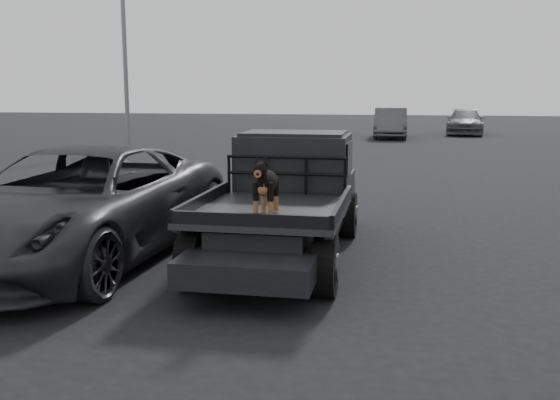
% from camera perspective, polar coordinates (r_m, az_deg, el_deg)
% --- Properties ---
extents(ground, '(120.00, 120.00, 0.00)m').
position_cam_1_polar(ground, '(7.37, -2.13, -9.38)').
color(ground, black).
rests_on(ground, ground).
extents(flatbed_ute, '(2.00, 5.40, 0.92)m').
position_cam_1_polar(flatbed_ute, '(9.22, 0.32, -2.46)').
color(flatbed_ute, black).
rests_on(flatbed_ute, ground).
extents(ute_cab, '(1.72, 1.30, 0.88)m').
position_cam_1_polar(ute_cab, '(10.00, 1.33, 3.74)').
color(ute_cab, black).
rests_on(ute_cab, flatbed_ute).
extents(headache_rack, '(1.80, 0.08, 0.55)m').
position_cam_1_polar(headache_rack, '(9.28, 0.56, 2.24)').
color(headache_rack, black).
rests_on(headache_rack, flatbed_ute).
extents(dog, '(0.32, 0.60, 0.74)m').
position_cam_1_polar(dog, '(7.56, -1.27, 1.21)').
color(dog, black).
rests_on(dog, flatbed_ute).
extents(parked_suv, '(2.96, 5.99, 1.63)m').
position_cam_1_polar(parked_suv, '(9.51, -17.89, -0.36)').
color(parked_suv, '#29292E').
rests_on(parked_suv, ground).
extents(distant_car_a, '(1.73, 4.80, 1.57)m').
position_cam_1_polar(distant_car_a, '(33.69, 10.07, 6.95)').
color(distant_car_a, '#47464A').
rests_on(distant_car_a, ground).
extents(distant_car_b, '(2.43, 5.07, 1.42)m').
position_cam_1_polar(distant_car_b, '(37.44, 16.55, 6.87)').
color(distant_car_b, '#46464B').
rests_on(distant_car_b, ground).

